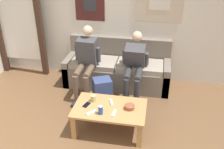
% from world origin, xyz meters
% --- Properties ---
extents(wall_back, '(10.00, 0.07, 2.55)m').
position_xyz_m(wall_back, '(0.00, 2.72, 1.28)').
color(wall_back, silver).
rests_on(wall_back, ground_plane).
extents(door_frame, '(1.00, 0.10, 2.15)m').
position_xyz_m(door_frame, '(-1.71, 2.50, 1.20)').
color(door_frame, '#382319').
rests_on(door_frame, ground_plane).
extents(couch, '(1.97, 0.72, 0.86)m').
position_xyz_m(couch, '(0.30, 2.36, 0.30)').
color(couch, '#70665B').
rests_on(couch, ground_plane).
extents(coffee_table, '(1.03, 0.64, 0.40)m').
position_xyz_m(coffee_table, '(0.42, 0.98, 0.33)').
color(coffee_table, '#B27F4C').
rests_on(coffee_table, ground_plane).
extents(person_seated_adult, '(0.47, 0.84, 1.21)m').
position_xyz_m(person_seated_adult, '(-0.19, 1.95, 0.65)').
color(person_seated_adult, brown).
rests_on(person_seated_adult, ground_plane).
extents(person_seated_teen, '(0.47, 0.91, 1.12)m').
position_xyz_m(person_seated_teen, '(0.65, 2.00, 0.62)').
color(person_seated_teen, '#2D2D33').
rests_on(person_seated_teen, ground_plane).
extents(backpack, '(0.37, 0.36, 0.47)m').
position_xyz_m(backpack, '(0.17, 1.63, 0.22)').
color(backpack, navy).
rests_on(backpack, ground_plane).
extents(ceramic_bowl, '(0.14, 0.14, 0.06)m').
position_xyz_m(ceramic_bowl, '(0.70, 1.00, 0.43)').
color(ceramic_bowl, brown).
rests_on(ceramic_bowl, coffee_table).
extents(pillar_candle, '(0.08, 0.08, 0.11)m').
position_xyz_m(pillar_candle, '(0.15, 1.09, 0.45)').
color(pillar_candle, tan).
rests_on(pillar_candle, coffee_table).
extents(drink_can_blue, '(0.07, 0.07, 0.12)m').
position_xyz_m(drink_can_blue, '(0.33, 0.81, 0.46)').
color(drink_can_blue, '#28479E').
rests_on(drink_can_blue, coffee_table).
extents(game_controller_near_left, '(0.08, 0.15, 0.03)m').
position_xyz_m(game_controller_near_left, '(0.42, 1.09, 0.41)').
color(game_controller_near_left, white).
rests_on(game_controller_near_left, coffee_table).
extents(game_controller_near_right, '(0.12, 0.13, 0.03)m').
position_xyz_m(game_controller_near_right, '(0.20, 0.80, 0.41)').
color(game_controller_near_right, white).
rests_on(game_controller_near_right, coffee_table).
extents(game_controller_far_center, '(0.05, 0.15, 0.03)m').
position_xyz_m(game_controller_far_center, '(0.50, 0.84, 0.41)').
color(game_controller_far_center, white).
rests_on(game_controller_far_center, coffee_table).
extents(cell_phone, '(0.10, 0.15, 0.01)m').
position_xyz_m(cell_phone, '(0.08, 0.98, 0.40)').
color(cell_phone, black).
rests_on(cell_phone, coffee_table).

